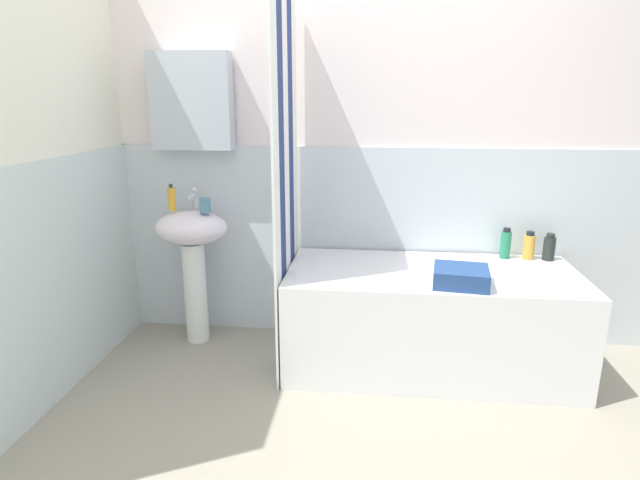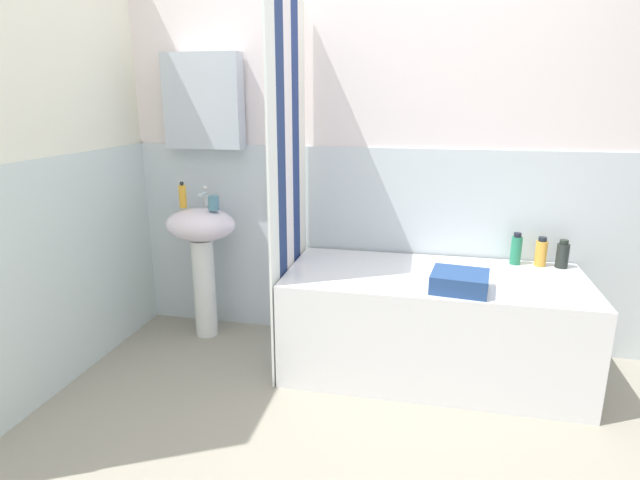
{
  "view_description": "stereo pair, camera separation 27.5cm",
  "coord_description": "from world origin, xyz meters",
  "px_view_note": "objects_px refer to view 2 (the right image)",
  "views": [
    {
      "loc": [
        0.03,
        -1.86,
        1.48
      ],
      "look_at": [
        -0.26,
        0.78,
        0.75
      ],
      "focal_mm": 28.94,
      "sensor_mm": 36.0,
      "label": 1
    },
    {
      "loc": [
        0.3,
        -1.82,
        1.48
      ],
      "look_at": [
        -0.26,
        0.78,
        0.75
      ],
      "focal_mm": 28.94,
      "sensor_mm": 36.0,
      "label": 2
    }
  ],
  "objects_px": {
    "towel_folded": "(460,281)",
    "sink": "(202,244)",
    "toothbrush_cup": "(214,203)",
    "shampoo_bottle": "(563,255)",
    "soap_dispenser": "(183,196)",
    "body_wash_bottle": "(516,249)",
    "lotion_bottle": "(541,252)",
    "bathtub": "(432,323)"
  },
  "relations": [
    {
      "from": "towel_folded",
      "to": "sink",
      "type": "bearing_deg",
      "value": 166.14
    },
    {
      "from": "toothbrush_cup",
      "to": "shampoo_bottle",
      "type": "relative_size",
      "value": 0.55
    },
    {
      "from": "soap_dispenser",
      "to": "body_wash_bottle",
      "type": "distance_m",
      "value": 1.99
    },
    {
      "from": "body_wash_bottle",
      "to": "soap_dispenser",
      "type": "bearing_deg",
      "value": -176.85
    },
    {
      "from": "lotion_bottle",
      "to": "toothbrush_cup",
      "type": "bearing_deg",
      "value": -176.09
    },
    {
      "from": "toothbrush_cup",
      "to": "bathtub",
      "type": "height_order",
      "value": "toothbrush_cup"
    },
    {
      "from": "toothbrush_cup",
      "to": "lotion_bottle",
      "type": "distance_m",
      "value": 1.91
    },
    {
      "from": "bathtub",
      "to": "body_wash_bottle",
      "type": "height_order",
      "value": "body_wash_bottle"
    },
    {
      "from": "lotion_bottle",
      "to": "towel_folded",
      "type": "relative_size",
      "value": 0.62
    },
    {
      "from": "sink",
      "to": "soap_dispenser",
      "type": "bearing_deg",
      "value": 177.62
    },
    {
      "from": "toothbrush_cup",
      "to": "bathtub",
      "type": "xyz_separation_m",
      "value": [
        1.31,
        -0.15,
        -0.59
      ]
    },
    {
      "from": "soap_dispenser",
      "to": "toothbrush_cup",
      "type": "bearing_deg",
      "value": -6.67
    },
    {
      "from": "sink",
      "to": "body_wash_bottle",
      "type": "relative_size",
      "value": 4.54
    },
    {
      "from": "sink",
      "to": "toothbrush_cup",
      "type": "xyz_separation_m",
      "value": [
        0.1,
        -0.02,
        0.27
      ]
    },
    {
      "from": "toothbrush_cup",
      "to": "towel_folded",
      "type": "xyz_separation_m",
      "value": [
        1.43,
        -0.36,
        -0.26
      ]
    },
    {
      "from": "body_wash_bottle",
      "to": "towel_folded",
      "type": "distance_m",
      "value": 0.59
    },
    {
      "from": "soap_dispenser",
      "to": "lotion_bottle",
      "type": "height_order",
      "value": "soap_dispenser"
    },
    {
      "from": "shampoo_bottle",
      "to": "lotion_bottle",
      "type": "relative_size",
      "value": 0.95
    },
    {
      "from": "body_wash_bottle",
      "to": "toothbrush_cup",
      "type": "bearing_deg",
      "value": -175.68
    },
    {
      "from": "soap_dispenser",
      "to": "body_wash_bottle",
      "type": "bearing_deg",
      "value": 3.15
    },
    {
      "from": "soap_dispenser",
      "to": "toothbrush_cup",
      "type": "relative_size",
      "value": 1.87
    },
    {
      "from": "sink",
      "to": "lotion_bottle",
      "type": "xyz_separation_m",
      "value": [
        1.99,
        0.11,
        0.04
      ]
    },
    {
      "from": "sink",
      "to": "shampoo_bottle",
      "type": "height_order",
      "value": "sink"
    },
    {
      "from": "soap_dispenser",
      "to": "toothbrush_cup",
      "type": "distance_m",
      "value": 0.21
    },
    {
      "from": "soap_dispenser",
      "to": "toothbrush_cup",
      "type": "xyz_separation_m",
      "value": [
        0.21,
        -0.02,
        -0.03
      ]
    },
    {
      "from": "soap_dispenser",
      "to": "lotion_bottle",
      "type": "xyz_separation_m",
      "value": [
        2.1,
        0.1,
        -0.26
      ]
    },
    {
      "from": "toothbrush_cup",
      "to": "towel_folded",
      "type": "height_order",
      "value": "toothbrush_cup"
    },
    {
      "from": "shampoo_bottle",
      "to": "bathtub",
      "type": "bearing_deg",
      "value": -158.5
    },
    {
      "from": "soap_dispenser",
      "to": "toothbrush_cup",
      "type": "height_order",
      "value": "soap_dispenser"
    },
    {
      "from": "bathtub",
      "to": "lotion_bottle",
      "type": "bearing_deg",
      "value": 25.75
    },
    {
      "from": "bathtub",
      "to": "shampoo_bottle",
      "type": "bearing_deg",
      "value": 21.5
    },
    {
      "from": "body_wash_bottle",
      "to": "towel_folded",
      "type": "relative_size",
      "value": 0.68
    },
    {
      "from": "towel_folded",
      "to": "lotion_bottle",
      "type": "bearing_deg",
      "value": 46.67
    },
    {
      "from": "shampoo_bottle",
      "to": "lotion_bottle",
      "type": "height_order",
      "value": "lotion_bottle"
    },
    {
      "from": "bathtub",
      "to": "toothbrush_cup",
      "type": "bearing_deg",
      "value": 173.52
    },
    {
      "from": "sink",
      "to": "toothbrush_cup",
      "type": "relative_size",
      "value": 9.54
    },
    {
      "from": "lotion_bottle",
      "to": "body_wash_bottle",
      "type": "height_order",
      "value": "body_wash_bottle"
    },
    {
      "from": "sink",
      "to": "bathtub",
      "type": "relative_size",
      "value": 0.53
    },
    {
      "from": "bathtub",
      "to": "sink",
      "type": "bearing_deg",
      "value": 173.18
    },
    {
      "from": "shampoo_bottle",
      "to": "towel_folded",
      "type": "bearing_deg",
      "value": -139.93
    },
    {
      "from": "soap_dispenser",
      "to": "lotion_bottle",
      "type": "distance_m",
      "value": 2.12
    },
    {
      "from": "toothbrush_cup",
      "to": "shampoo_bottle",
      "type": "height_order",
      "value": "toothbrush_cup"
    }
  ]
}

